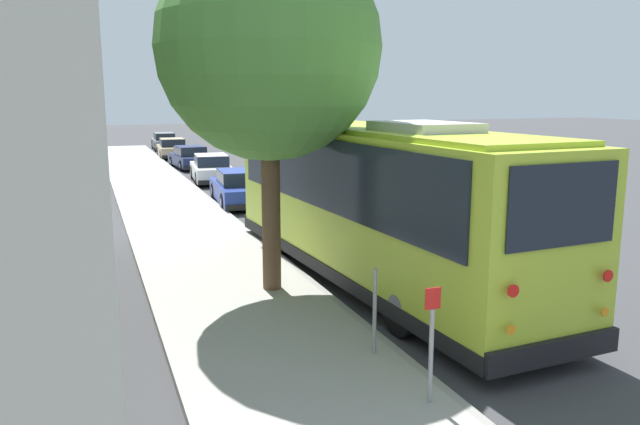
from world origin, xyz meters
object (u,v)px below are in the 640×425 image
at_px(parked_sedan_tan, 172,149).
at_px(parked_sedan_gray, 164,142).
at_px(street_tree, 267,32).
at_px(sign_post_near, 431,344).
at_px(parked_sedan_white, 211,169).
at_px(sign_post_far, 375,311).
at_px(parked_sedan_blue, 239,188).
at_px(shuttle_bus, 373,195).
at_px(parked_sedan_navy, 190,158).

xyz_separation_m(parked_sedan_tan, parked_sedan_gray, (6.44, -0.25, 0.01)).
height_order(street_tree, sign_post_near, street_tree).
distance_m(parked_sedan_white, sign_post_far, 21.23).
xyz_separation_m(parked_sedan_blue, parked_sedan_white, (6.50, -0.18, 0.00)).
height_order(parked_sedan_tan, sign_post_near, sign_post_near).
distance_m(shuttle_bus, parked_sedan_tan, 29.79).
distance_m(parked_sedan_blue, parked_sedan_white, 6.51).
height_order(parked_sedan_navy, parked_sedan_gray, parked_sedan_gray).
relative_size(shuttle_bus, parked_sedan_white, 2.50).
relative_size(parked_sedan_navy, sign_post_far, 3.16).
distance_m(shuttle_bus, street_tree, 4.08).
bearing_deg(shuttle_bus, parked_sedan_blue, -1.11).
relative_size(parked_sedan_white, sign_post_near, 2.88).
xyz_separation_m(parked_sedan_gray, sign_post_near, (-41.78, 1.60, 0.35)).
bearing_deg(parked_sedan_navy, parked_sedan_tan, -3.03).
bearing_deg(sign_post_far, sign_post_near, 180.00).
height_order(shuttle_bus, parked_sedan_tan, shuttle_bus).
relative_size(shuttle_bus, parked_sedan_tan, 2.59).
xyz_separation_m(parked_sedan_blue, street_tree, (-10.81, 1.90, 4.66)).
xyz_separation_m(shuttle_bus, parked_sedan_tan, (29.76, 0.45, -1.34)).
distance_m(parked_sedan_blue, parked_sedan_tan, 19.00).
bearing_deg(sign_post_far, parked_sedan_blue, -5.29).
bearing_deg(street_tree, parked_sedan_white, -6.87).
bearing_deg(sign_post_far, parked_sedan_white, -4.16).
height_order(sign_post_near, sign_post_far, sign_post_near).
height_order(parked_sedan_navy, sign_post_far, sign_post_far).
relative_size(shuttle_bus, parked_sedan_blue, 2.45).
bearing_deg(parked_sedan_tan, shuttle_bus, -176.73).
xyz_separation_m(shuttle_bus, street_tree, (-0.05, 2.34, 3.34)).
distance_m(parked_sedan_blue, parked_sedan_navy, 12.56).
relative_size(parked_sedan_gray, sign_post_near, 3.02).
distance_m(shuttle_bus, sign_post_far, 4.45).
xyz_separation_m(parked_sedan_blue, parked_sedan_tan, (19.00, 0.01, -0.02)).
bearing_deg(parked_sedan_tan, street_tree, 178.77).
bearing_deg(parked_sedan_blue, sign_post_near, 179.18).
bearing_deg(parked_sedan_navy, sign_post_near, 172.75).
bearing_deg(shuttle_bus, sign_post_far, 151.88).
relative_size(parked_sedan_white, parked_sedan_gray, 0.95).
bearing_deg(parked_sedan_blue, shuttle_bus, -173.73).
bearing_deg(parked_sedan_navy, parked_sedan_gray, -4.77).
bearing_deg(shuttle_bus, parked_sedan_white, -2.59).
bearing_deg(parked_sedan_blue, parked_sedan_tan, 3.97).
xyz_separation_m(parked_sedan_navy, sign_post_near, (-28.91, 1.49, 0.37)).
bearing_deg(sign_post_near, parked_sedan_blue, -4.75).
distance_m(parked_sedan_tan, sign_post_near, 35.37).
xyz_separation_m(parked_sedan_white, sign_post_far, (-21.18, 1.54, 0.21)).
bearing_deg(parked_sedan_navy, parked_sedan_white, 176.16).
xyz_separation_m(parked_sedan_gray, sign_post_far, (-40.10, 1.60, 0.23)).
xyz_separation_m(street_tree, sign_post_far, (-3.86, -0.55, -4.44)).
relative_size(parked_sedan_tan, street_tree, 0.56).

